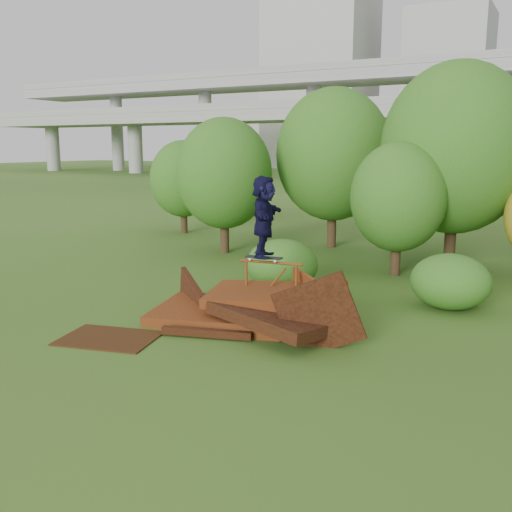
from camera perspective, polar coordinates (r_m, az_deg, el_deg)
The scene contains 15 objects.
ground at distance 11.46m, azimuth -1.34°, elevation -9.93°, with size 240.00×240.00×0.00m, color #2D5116.
scrap_pile at distance 13.13m, azimuth -0.89°, elevation -5.49°, with size 5.58×2.96×1.95m.
grind_rail at distance 13.36m, azimuth 1.49°, elevation -2.49°, with size 1.54×0.27×1.45m.
skateboard at distance 13.31m, azimuth 0.78°, elevation -0.15°, with size 0.90×0.35×0.09m.
skater at distance 13.16m, azimuth 0.79°, elevation 3.96°, with size 1.75×0.56×1.89m, color black.
flat_plate at distance 12.79m, azimuth -14.49°, elevation -7.96°, with size 2.01×1.44×0.03m, color #381E0C.
tree_0 at distance 21.94m, azimuth -3.22°, elevation 8.23°, with size 3.67×3.67×5.17m.
tree_1 at distance 23.34m, azimuth 7.76°, elevation 10.00°, with size 4.60×4.60×6.40m.
tree_2 at distance 18.52m, azimuth 14.04°, elevation 5.71°, with size 3.01×3.01×4.24m.
tree_3 at distance 20.32m, azimuth 19.38°, elevation 10.10°, with size 4.94×4.94×6.85m.
tree_6 at distance 27.31m, azimuth -7.31°, elevation 7.65°, with size 3.13×3.13×4.37m.
shrub_left at distance 16.44m, azimuth 2.61°, elevation -0.83°, with size 2.11×1.95×1.46m, color #2C5416.
shrub_right at distance 15.25m, azimuth 18.86°, elevation -2.44°, with size 2.01×1.84×1.42m, color #2C5416.
building_left at distance 113.72m, azimuth 6.52°, elevation 17.62°, with size 18.00×16.00×35.00m, color #9E9E99.
building_right at distance 113.72m, azimuth 18.59°, elevation 15.37°, with size 14.00×14.00×28.00m, color #9E9E99.
Camera 1 is at (5.40, -9.25, 4.08)m, focal length 40.00 mm.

